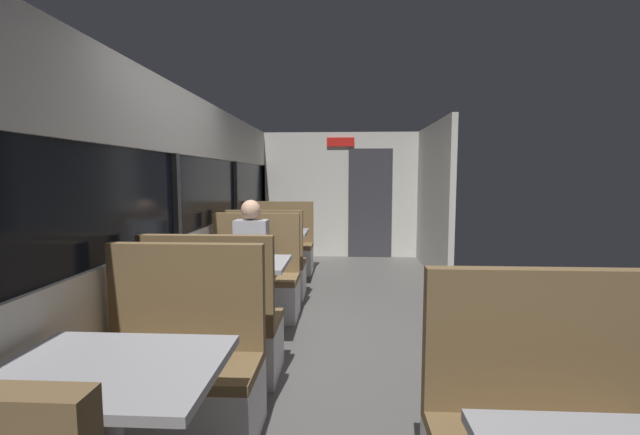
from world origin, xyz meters
TOP-DOWN VIEW (x-y plane):
  - ground_plane at (0.00, 0.00)m, footprint 3.30×9.20m
  - carriage_window_panel_left at (-1.45, 0.00)m, footprint 0.09×8.48m
  - carriage_end_bulkhead at (0.06, 4.19)m, footprint 2.90×0.11m
  - carriage_aisle_panel_right at (1.45, 3.00)m, footprint 0.08×2.40m
  - dining_table_near_window at (-0.89, -2.09)m, footprint 0.90×0.70m
  - bench_near_window_facing_entry at (-0.89, -1.39)m, footprint 0.95×0.50m
  - dining_table_mid_window at (-0.89, 0.01)m, footprint 0.90×0.70m
  - bench_mid_window_facing_end at (-0.89, -0.69)m, footprint 0.95×0.50m
  - bench_mid_window_facing_entry at (-0.89, 0.71)m, footprint 0.95×0.50m
  - dining_table_far_window at (-0.89, 2.12)m, footprint 0.90×0.70m
  - bench_far_window_facing_end at (-0.89, 1.42)m, footprint 0.95×0.50m
  - bench_far_window_facing_entry at (-0.89, 2.82)m, footprint 0.95×0.50m
  - seated_passenger at (-0.89, 0.64)m, footprint 0.47×0.55m
  - coffee_cup_secondary at (-1.01, -0.06)m, footprint 0.07×0.07m

SIDE VIEW (x-z plane):
  - ground_plane at x=0.00m, z-range -0.02..0.00m
  - bench_near_window_facing_entry at x=-0.89m, z-range -0.22..0.88m
  - bench_mid_window_facing_end at x=-0.89m, z-range -0.22..0.88m
  - bench_mid_window_facing_entry at x=-0.89m, z-range -0.22..0.88m
  - bench_far_window_facing_end at x=-0.89m, z-range -0.22..0.88m
  - bench_far_window_facing_entry at x=-0.89m, z-range -0.22..0.88m
  - seated_passenger at x=-0.89m, z-range -0.09..1.17m
  - dining_table_near_window at x=-0.89m, z-range 0.27..1.01m
  - dining_table_mid_window at x=-0.89m, z-range 0.27..1.01m
  - dining_table_far_window at x=-0.89m, z-range 0.27..1.01m
  - coffee_cup_secondary at x=-1.01m, z-range 0.74..0.83m
  - carriage_window_panel_left at x=-1.45m, z-range -0.04..2.26m
  - carriage_end_bulkhead at x=0.06m, z-range -0.01..2.29m
  - carriage_aisle_panel_right at x=1.45m, z-range 0.00..2.30m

